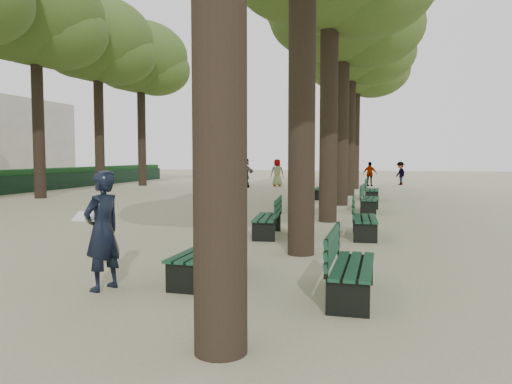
# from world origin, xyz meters

# --- Properties ---
(ground) EXTENTS (120.00, 120.00, 0.00)m
(ground) POSITION_xyz_m (0.00, 0.00, 0.00)
(ground) COLOR tan
(ground) RESTS_ON ground
(tree_central_3) EXTENTS (6.00, 6.00, 9.95)m
(tree_central_3) POSITION_xyz_m (1.50, 13.00, 7.65)
(tree_central_3) COLOR #33261C
(tree_central_3) RESTS_ON ground
(tree_central_4) EXTENTS (6.00, 6.00, 9.95)m
(tree_central_4) POSITION_xyz_m (1.50, 18.00, 7.65)
(tree_central_4) COLOR #33261C
(tree_central_4) RESTS_ON ground
(tree_central_5) EXTENTS (6.00, 6.00, 9.95)m
(tree_central_5) POSITION_xyz_m (1.50, 23.00, 7.65)
(tree_central_5) COLOR #33261C
(tree_central_5) RESTS_ON ground
(tree_far_3) EXTENTS (6.00, 6.00, 10.45)m
(tree_far_3) POSITION_xyz_m (-12.00, 13.00, 8.14)
(tree_far_3) COLOR #33261C
(tree_far_3) RESTS_ON ground
(tree_far_4) EXTENTS (6.00, 6.00, 10.45)m
(tree_far_4) POSITION_xyz_m (-12.00, 18.00, 8.14)
(tree_far_4) COLOR #33261C
(tree_far_4) RESTS_ON ground
(tree_far_5) EXTENTS (6.00, 6.00, 10.45)m
(tree_far_5) POSITION_xyz_m (-12.00, 23.00, 8.14)
(tree_far_5) COLOR #33261C
(tree_far_5) RESTS_ON ground
(bench_left_0) EXTENTS (0.61, 1.81, 0.92)m
(bench_left_0) POSITION_xyz_m (0.37, 0.63, 0.27)
(bench_left_0) COLOR black
(bench_left_0) RESTS_ON ground
(bench_left_1) EXTENTS (0.78, 1.85, 0.92)m
(bench_left_1) POSITION_xyz_m (0.37, 5.01, 0.27)
(bench_left_1) COLOR black
(bench_left_1) RESTS_ON ground
(bench_left_2) EXTENTS (0.62, 1.82, 0.92)m
(bench_left_2) POSITION_xyz_m (0.37, 10.93, 0.27)
(bench_left_2) COLOR black
(bench_left_2) RESTS_ON ground
(bench_left_3) EXTENTS (0.59, 1.81, 0.92)m
(bench_left_3) POSITION_xyz_m (0.37, 15.73, 0.27)
(bench_left_3) COLOR black
(bench_left_3) RESTS_ON ground
(bench_right_0) EXTENTS (0.58, 1.80, 0.92)m
(bench_right_0) POSITION_xyz_m (2.63, 0.18, 0.27)
(bench_right_0) COLOR black
(bench_right_0) RESTS_ON ground
(bench_right_1) EXTENTS (0.68, 1.83, 0.92)m
(bench_right_1) POSITION_xyz_m (2.63, 5.38, 0.27)
(bench_right_1) COLOR black
(bench_right_1) RESTS_ON ground
(bench_right_2) EXTENTS (0.63, 1.82, 0.92)m
(bench_right_2) POSITION_xyz_m (2.63, 10.95, 0.27)
(bench_right_2) COLOR black
(bench_right_2) RESTS_ON ground
(bench_right_3) EXTENTS (0.59, 1.81, 0.92)m
(bench_right_3) POSITION_xyz_m (2.63, 15.61, 0.27)
(bench_right_3) COLOR black
(bench_right_3) RESTS_ON ground
(man_with_map) EXTENTS (0.69, 0.75, 1.71)m
(man_with_map) POSITION_xyz_m (-0.83, -0.24, 0.85)
(man_with_map) COLOR black
(man_with_map) RESTS_ON ground
(pedestrian_b) EXTENTS (0.70, 1.03, 1.54)m
(pedestrian_b) POSITION_xyz_m (4.23, 27.60, 0.77)
(pedestrian_b) COLOR #262628
(pedestrian_b) RESTS_ON ground
(pedestrian_e) EXTENTS (1.65, 1.16, 1.82)m
(pedestrian_e) POSITION_xyz_m (-5.02, 22.67, 0.91)
(pedestrian_e) COLOR #262628
(pedestrian_e) RESTS_ON ground
(pedestrian_d) EXTENTS (0.91, 0.63, 1.72)m
(pedestrian_d) POSITION_xyz_m (-3.36, 24.30, 0.86)
(pedestrian_d) COLOR #262628
(pedestrian_d) RESTS_ON ground
(pedestrian_c) EXTENTS (0.95, 0.51, 1.55)m
(pedestrian_c) POSITION_xyz_m (2.32, 25.79, 0.77)
(pedestrian_c) COLOR #262628
(pedestrian_c) RESTS_ON ground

